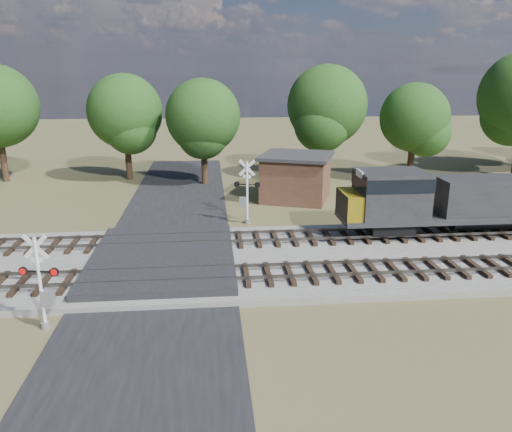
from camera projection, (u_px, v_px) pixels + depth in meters
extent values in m
plane|color=#464C28|center=(163.00, 269.00, 24.50)|extent=(160.00, 160.00, 0.00)
cube|color=gray|center=(358.00, 256.00, 25.83)|extent=(140.00, 10.00, 0.30)
cube|color=black|center=(162.00, 268.00, 24.49)|extent=(7.00, 60.00, 0.08)
cube|color=#262628|center=(163.00, 259.00, 24.89)|extent=(7.00, 9.00, 0.62)
cube|color=black|center=(203.00, 276.00, 22.66)|extent=(44.00, 2.60, 0.18)
cube|color=#524D46|center=(379.00, 273.00, 22.64)|extent=(140.00, 0.08, 0.15)
cube|color=#524D46|center=(369.00, 261.00, 24.01)|extent=(140.00, 0.08, 0.15)
cube|color=black|center=(204.00, 240.00, 27.44)|extent=(44.00, 2.60, 0.18)
cube|color=#524D46|center=(349.00, 237.00, 27.42)|extent=(140.00, 0.08, 0.15)
cube|color=#524D46|center=(343.00, 229.00, 28.79)|extent=(140.00, 0.08, 0.15)
cylinder|color=silver|center=(40.00, 284.00, 18.38)|extent=(0.13, 0.13, 3.66)
cylinder|color=gray|center=(46.00, 325.00, 18.85)|extent=(0.33, 0.33, 0.27)
cube|color=silver|center=(35.00, 247.00, 17.96)|extent=(0.95, 0.20, 0.96)
cube|color=silver|center=(35.00, 247.00, 17.96)|extent=(0.95, 0.20, 0.96)
cube|color=silver|center=(37.00, 260.00, 18.10)|extent=(0.46, 0.10, 0.20)
cube|color=black|center=(39.00, 271.00, 18.23)|extent=(1.45, 0.30, 0.05)
cylinder|color=red|center=(23.00, 271.00, 18.28)|extent=(0.34, 0.15, 0.33)
cylinder|color=red|center=(54.00, 272.00, 18.19)|extent=(0.34, 0.15, 0.33)
cube|color=gray|center=(48.00, 298.00, 18.51)|extent=(0.45, 0.34, 0.59)
cylinder|color=silver|center=(247.00, 193.00, 31.23)|extent=(0.14, 0.14, 4.00)
cylinder|color=gray|center=(247.00, 221.00, 31.75)|extent=(0.36, 0.36, 0.30)
cube|color=silver|center=(247.00, 168.00, 30.78)|extent=(1.03, 0.24, 1.05)
cube|color=silver|center=(247.00, 168.00, 30.78)|extent=(1.03, 0.24, 1.05)
cube|color=silver|center=(247.00, 177.00, 30.93)|extent=(0.50, 0.13, 0.22)
cube|color=black|center=(247.00, 184.00, 31.08)|extent=(1.58, 0.37, 0.06)
cylinder|color=red|center=(257.00, 185.00, 31.01)|extent=(0.37, 0.17, 0.36)
cylinder|color=red|center=(237.00, 184.00, 31.14)|extent=(0.37, 0.17, 0.36)
cube|color=gray|center=(243.00, 202.00, 31.42)|extent=(0.50, 0.38, 0.65)
cube|color=#452B1D|center=(296.00, 179.00, 37.22)|extent=(5.89, 5.89, 3.21)
cube|color=#2B2B2D|center=(297.00, 156.00, 36.74)|extent=(6.48, 6.48, 0.23)
cylinder|color=black|center=(3.00, 153.00, 43.10)|extent=(0.56, 0.56, 4.98)
cylinder|color=black|center=(128.00, 154.00, 43.97)|extent=(0.56, 0.56, 4.59)
sphere|color=#183D13|center=(125.00, 111.00, 42.94)|extent=(6.42, 6.42, 6.42)
cylinder|color=black|center=(204.00, 159.00, 42.00)|extent=(0.56, 0.56, 4.41)
sphere|color=#183D13|center=(203.00, 116.00, 41.01)|extent=(6.17, 6.17, 6.17)
cylinder|color=black|center=(325.00, 151.00, 44.33)|extent=(0.56, 0.56, 4.96)
sphere|color=#183D13|center=(327.00, 105.00, 43.21)|extent=(6.94, 6.94, 6.94)
cylinder|color=black|center=(411.00, 156.00, 43.76)|extent=(0.56, 0.56, 4.21)
sphere|color=#183D13|center=(414.00, 117.00, 42.81)|extent=(5.90, 5.90, 5.90)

